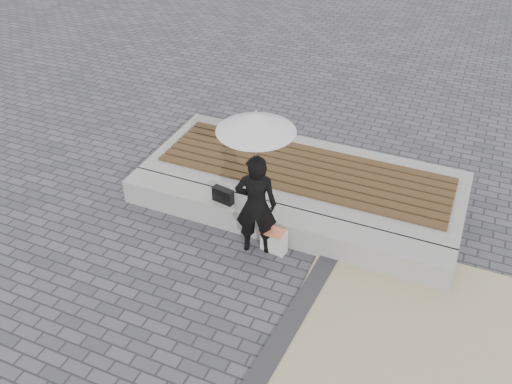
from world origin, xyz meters
TOP-DOWN VIEW (x-y plane):
  - ground at (0.00, 0.00)m, footprint 80.00×80.00m
  - edging_band at (0.75, -0.50)m, footprint 0.61×5.20m
  - seating_ledge at (0.00, 1.60)m, footprint 5.00×0.45m
  - timber_platform at (0.00, 2.80)m, footprint 5.00×2.00m
  - timber_decking at (0.00, 2.80)m, footprint 4.60×1.40m
  - woman at (-0.15, 1.19)m, footprint 0.66×0.53m
  - parasol at (-0.15, 1.19)m, footprint 1.00×1.00m
  - handbag at (-0.82, 1.53)m, footprint 0.34×0.17m
  - canvas_tote at (0.10, 1.25)m, footprint 0.38×0.21m
  - magazine at (0.10, 1.20)m, footprint 0.34×0.26m

SIDE VIEW (x-z plane):
  - ground at x=0.00m, z-range 0.00..0.00m
  - edging_band at x=0.75m, z-range 0.00..0.04m
  - canvas_tote at x=0.10m, z-range 0.00..0.38m
  - seating_ledge at x=0.00m, z-range 0.00..0.40m
  - timber_platform at x=0.00m, z-range 0.00..0.40m
  - magazine at x=0.10m, z-range 0.38..0.40m
  - timber_decking at x=0.00m, z-range 0.40..0.44m
  - handbag at x=-0.82m, z-range 0.40..0.63m
  - woman at x=-0.15m, z-range 0.00..1.56m
  - parasol at x=-0.15m, z-range 1.41..2.69m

